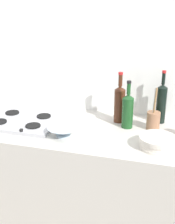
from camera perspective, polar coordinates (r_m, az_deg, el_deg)
name	(u,v)px	position (r m, az deg, el deg)	size (l,w,h in m)	color
counter_block	(87,185)	(2.28, 0.00, -13.50)	(1.80, 0.70, 0.90)	beige
backsplash_panel	(101,85)	(2.34, 2.55, 5.00)	(1.90, 0.06, 2.20)	white
stovetop_hob	(22,121)	(2.20, -12.14, -1.64)	(0.51, 0.40, 0.04)	#B2B2B7
plate_stack	(158,142)	(1.84, 13.11, -5.53)	(0.22, 0.23, 0.07)	silver
wine_bottle_leftmost	(120,103)	(2.13, 6.03, 1.69)	(0.08, 0.08, 0.36)	#472314
wine_bottle_mid_left	(128,110)	(2.05, 7.54, 0.36)	(0.08, 0.08, 0.33)	#19471E
wine_bottle_mid_right	(161,103)	(2.17, 13.69, 1.72)	(0.07, 0.07, 0.37)	black
mixing_bowl	(63,131)	(1.94, -4.57, -3.62)	(0.20, 0.20, 0.06)	silver
utensil_crock	(153,120)	(2.07, 12.24, -1.44)	(0.09, 0.09, 0.30)	#996B4C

